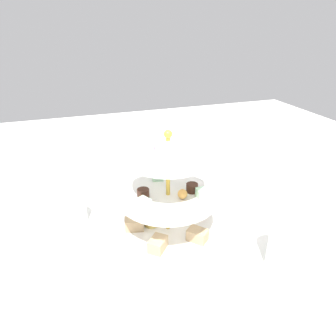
{
  "coord_description": "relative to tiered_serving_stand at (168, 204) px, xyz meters",
  "views": [
    {
      "loc": [
        0.22,
        0.64,
        0.5
      ],
      "look_at": [
        0.0,
        0.0,
        0.18
      ],
      "focal_mm": 33.36,
      "sensor_mm": 36.0,
      "label": 1
    }
  ],
  "objects": [
    {
      "name": "ground_plane",
      "position": [
        -0.0,
        -0.0,
        -0.08
      ],
      "size": [
        2.4,
        2.4,
        0.0
      ],
      "primitive_type": "plane",
      "color": "white"
    },
    {
      "name": "tiered_serving_stand",
      "position": [
        0.0,
        0.0,
        0.0
      ],
      "size": [
        0.3,
        0.3,
        0.28
      ],
      "color": "white",
      "rests_on": "ground_plane"
    },
    {
      "name": "water_glass_mid_back",
      "position": [
        0.22,
        -0.12,
        -0.04
      ],
      "size": [
        0.06,
        0.06,
        0.08
      ],
      "primitive_type": "cylinder",
      "color": "silver",
      "rests_on": "ground_plane"
    },
    {
      "name": "butter_knife_right",
      "position": [
        -0.32,
        -0.1,
        -0.08
      ],
      "size": [
        0.09,
        0.16,
        0.0
      ],
      "primitive_type": "cube",
      "rotation": [
        0.0,
        0.0,
        5.16
      ],
      "color": "silver",
      "rests_on": "ground_plane"
    },
    {
      "name": "water_glass_short_left",
      "position": [
        0.02,
        -0.28,
        -0.05
      ],
      "size": [
        0.06,
        0.06,
        0.07
      ],
      "primitive_type": "cylinder",
      "color": "silver",
      "rests_on": "ground_plane"
    },
    {
      "name": "teacup_with_saucer",
      "position": [
        -0.14,
        -0.27,
        -0.06
      ],
      "size": [
        0.09,
        0.09,
        0.05
      ],
      "color": "white",
      "rests_on": "ground_plane"
    },
    {
      "name": "water_glass_tall_right",
      "position": [
        -0.2,
        0.2,
        -0.01
      ],
      "size": [
        0.07,
        0.07,
        0.14
      ],
      "primitive_type": "cylinder",
      "color": "silver",
      "rests_on": "ground_plane"
    }
  ]
}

